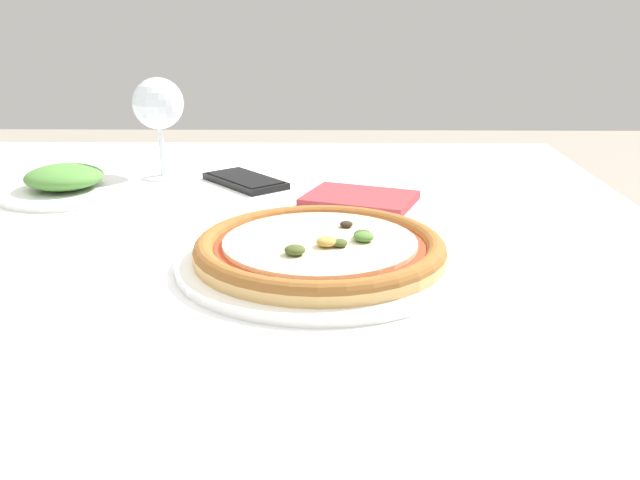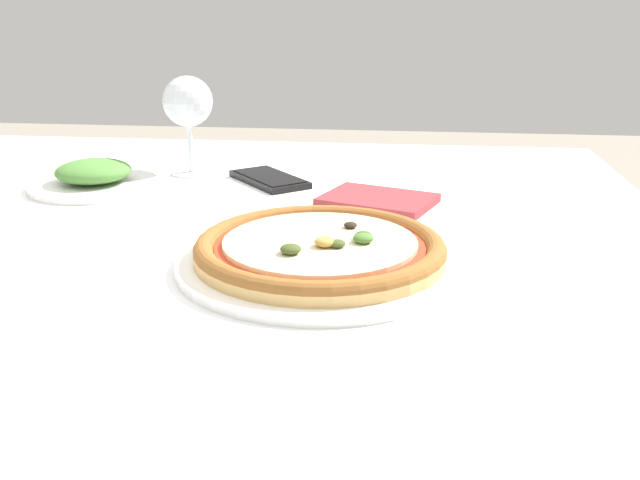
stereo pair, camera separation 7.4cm
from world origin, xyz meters
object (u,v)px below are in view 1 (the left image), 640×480
object	(u,v)px
pizza_plate	(320,252)
cell_phone	(245,181)
dining_table	(182,288)
wine_glass_far_left	(158,106)
side_plate	(65,184)

from	to	relation	value
pizza_plate	cell_phone	bearing A→B (deg)	108.85
dining_table	cell_phone	xyz separation A→B (m)	(0.06, 0.22, 0.09)
dining_table	wine_glass_far_left	xyz separation A→B (m)	(-0.08, 0.26, 0.20)
dining_table	cell_phone	size ratio (longest dim) A/B	8.07
cell_phone	side_plate	distance (m)	0.27
pizza_plate	side_plate	xyz separation A→B (m)	(-0.38, 0.29, -0.00)
cell_phone	wine_glass_far_left	bearing A→B (deg)	163.21
dining_table	wine_glass_far_left	world-z (taller)	wine_glass_far_left
dining_table	cell_phone	bearing A→B (deg)	74.77
wine_glass_far_left	cell_phone	world-z (taller)	wine_glass_far_left
pizza_plate	cell_phone	distance (m)	0.38
cell_phone	side_plate	size ratio (longest dim) A/B	0.80
dining_table	wine_glass_far_left	bearing A→B (deg)	106.36
dining_table	pizza_plate	distance (m)	0.25
wine_glass_far_left	cell_phone	bearing A→B (deg)	-16.79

